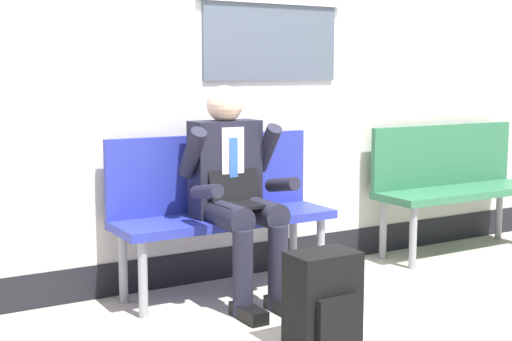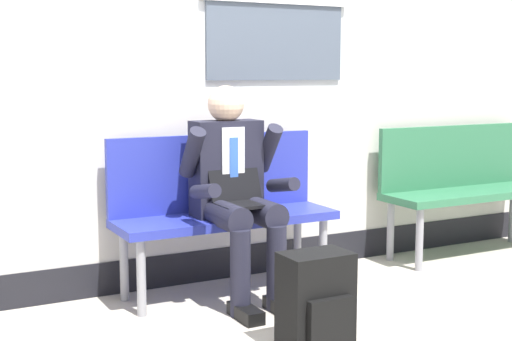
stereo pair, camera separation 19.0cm
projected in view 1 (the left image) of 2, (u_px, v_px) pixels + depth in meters
name	position (u px, v px, depth m)	size (l,w,h in m)	color
ground_plane	(277.00, 302.00, 4.07)	(18.00, 18.00, 0.00)	#B2A899
station_wall	(224.00, 32.00, 4.41)	(5.76, 0.17, 3.11)	silver
bench_with_person	(219.00, 202.00, 4.22)	(1.31, 0.42, 0.93)	#28339E
bench_empty	(453.00, 178.00, 5.19)	(1.33, 0.42, 0.92)	#2D6B47
person_seated	(236.00, 188.00, 4.03)	(0.57, 0.70, 1.22)	#1E1E2D
backpack	(323.00, 301.00, 3.36)	(0.32, 0.25, 0.46)	black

